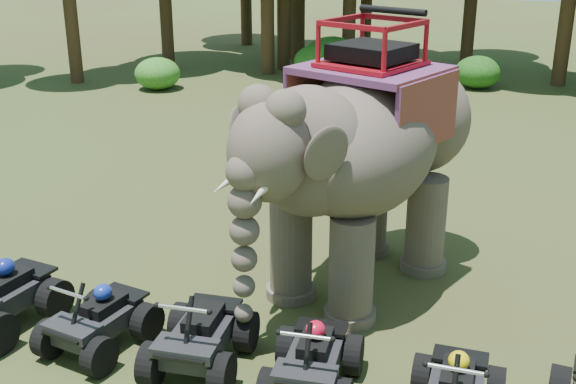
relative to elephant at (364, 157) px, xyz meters
name	(u,v)px	position (x,y,z in m)	size (l,w,h in m)	color
ground	(262,326)	(-1.07, -2.03, -2.39)	(110.00, 110.00, 0.00)	#47381E
elephant	(364,157)	(0.00, 0.00, 0.00)	(2.51, 5.70, 4.79)	#4D4338
atv_1	(98,312)	(-3.16, -3.46, -1.78)	(1.21, 1.66, 1.23)	black
atv_2	(200,327)	(-1.49, -3.37, -1.74)	(1.29, 1.77, 1.32)	black
atv_3	(313,352)	(0.24, -3.35, -1.78)	(1.22, 1.67, 1.24)	black
atv_4	(456,384)	(2.19, -3.42, -1.78)	(1.22, 1.67, 1.23)	black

